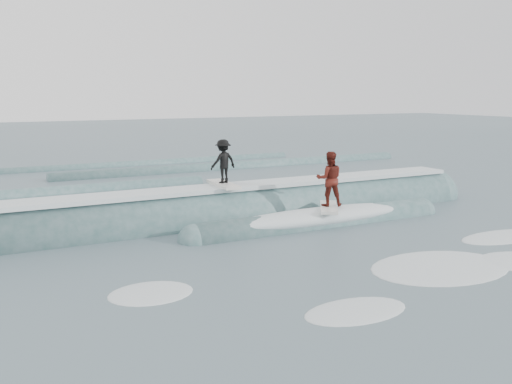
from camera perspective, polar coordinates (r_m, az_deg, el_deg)
name	(u,v)px	position (r m, az deg, el deg)	size (l,w,h in m)	color
ground	(340,260)	(15.47, 8.40, -6.75)	(160.00, 160.00, 0.00)	#41555F
breaking_wave	(254,218)	(20.09, -0.23, -2.61)	(20.20, 3.94, 2.32)	#385F5E
surfer_black	(223,164)	(19.61, -3.30, 2.82)	(1.05, 2.03, 1.60)	silver
surfer_red	(329,181)	(19.21, 7.34, 1.07)	(1.56, 1.97, 1.94)	silver
whitewater	(431,265)	(15.54, 17.14, -7.02)	(13.57, 4.37, 0.10)	silver
far_swells	(138,176)	(31.06, -11.75, 1.59)	(37.38, 8.65, 0.80)	#385F5E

